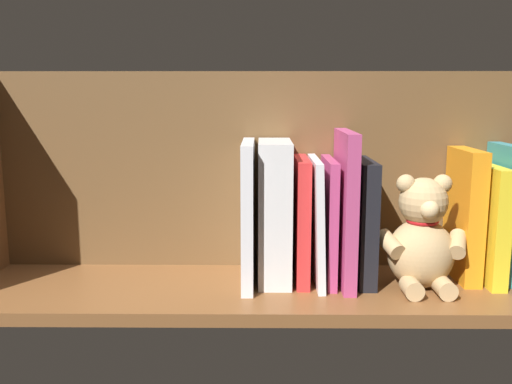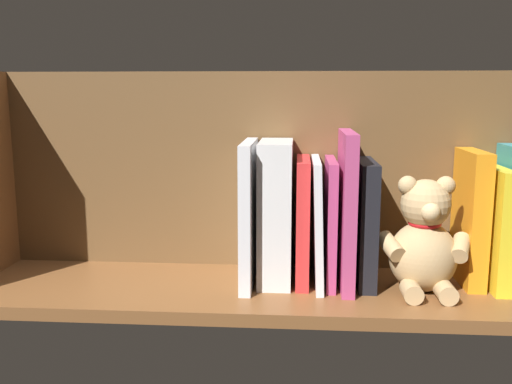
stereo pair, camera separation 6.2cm
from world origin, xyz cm
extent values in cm
cube|color=brown|center=(0.00, 0.00, -1.10)|extent=(104.23, 28.12, 2.20)
cube|color=brown|center=(0.00, -11.81, 18.72)|extent=(104.23, 1.50, 37.45)
cube|color=teal|center=(-44.71, -4.29, 12.23)|extent=(2.40, 12.74, 24.46)
cube|color=yellow|center=(-41.35, -3.04, 10.45)|extent=(2.72, 15.23, 20.90)
cube|color=orange|center=(-37.60, -4.03, 11.83)|extent=(3.19, 13.27, 23.67)
ellipsoid|color=tan|center=(-28.60, 1.18, 6.03)|extent=(11.53, 10.33, 12.07)
sphere|color=tan|center=(-28.60, 1.18, 15.18)|extent=(8.30, 8.30, 8.30)
sphere|color=tan|center=(-31.71, 1.16, 18.29)|extent=(3.21, 3.21, 3.21)
sphere|color=tan|center=(-25.49, 1.20, 18.29)|extent=(3.21, 3.21, 3.21)
sphere|color=#DBB77F|center=(-28.62, 4.71, 14.56)|extent=(3.21, 3.21, 3.21)
cylinder|color=tan|center=(-34.34, 2.65, 8.15)|extent=(4.66, 6.54, 4.46)
cylinder|color=tan|center=(-22.88, 2.73, 8.15)|extent=(4.72, 6.54, 4.46)
cylinder|color=tan|center=(-31.35, 6.29, 1.60)|extent=(3.24, 4.55, 3.21)
cylinder|color=tan|center=(-25.92, 6.33, 1.60)|extent=(3.24, 4.55, 3.21)
torus|color=red|center=(-28.60, 1.18, 11.88)|extent=(5.54, 5.54, 0.94)
cube|color=black|center=(-19.12, -3.01, 10.92)|extent=(3.05, 15.29, 21.84)
cube|color=#B23F72|center=(-15.70, -1.91, 13.50)|extent=(2.18, 17.51, 27.00)
cube|color=#B23F72|center=(-13.00, -2.87, 11.01)|extent=(1.62, 15.58, 22.03)
cube|color=silver|center=(-10.73, -2.22, 11.07)|extent=(2.11, 16.89, 22.18)
cube|color=red|center=(-8.13, -3.17, 11.06)|extent=(2.31, 14.99, 22.12)
cube|color=silver|center=(-3.30, -3.05, 12.58)|extent=(5.79, 15.02, 25.16)
cube|color=silver|center=(1.41, -1.71, 12.59)|extent=(2.02, 17.90, 25.18)
camera|label=1|loc=(-0.93, 96.08, 33.62)|focal=39.68mm
camera|label=2|loc=(-7.15, 95.81, 33.62)|focal=39.68mm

